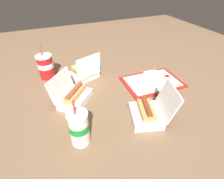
{
  "coord_description": "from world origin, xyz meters",
  "views": [
    {
      "loc": [
        0.29,
        0.74,
        0.64
      ],
      "look_at": [
        -0.03,
        -0.02,
        0.05
      ],
      "focal_mm": 28.0,
      "sensor_mm": 36.0,
      "label": 1
    }
  ],
  "objects_px": {
    "ketchup_cup": "(167,77)",
    "soda_cup_center": "(79,128)",
    "food_tray": "(152,82)",
    "clamshell_hotdog_back": "(73,96)",
    "clamshell_hotdog_corner": "(148,112)",
    "plastic_fork": "(171,86)",
    "clamshell_sandwich_center": "(84,72)",
    "soda_cup_left": "(46,66)"
  },
  "relations": [
    {
      "from": "ketchup_cup",
      "to": "clamshell_sandwich_center",
      "type": "bearing_deg",
      "value": -26.92
    },
    {
      "from": "clamshell_hotdog_corner",
      "to": "ketchup_cup",
      "type": "bearing_deg",
      "value": -140.43
    },
    {
      "from": "food_tray",
      "to": "ketchup_cup",
      "type": "distance_m",
      "value": 0.1
    },
    {
      "from": "soda_cup_left",
      "to": "soda_cup_center",
      "type": "bearing_deg",
      "value": 96.74
    },
    {
      "from": "ketchup_cup",
      "to": "soda_cup_center",
      "type": "xyz_separation_m",
      "value": [
        0.65,
        0.26,
        0.06
      ]
    },
    {
      "from": "ketchup_cup",
      "to": "clamshell_hotdog_back",
      "type": "xyz_separation_m",
      "value": [
        0.62,
        -0.02,
        0.01
      ]
    },
    {
      "from": "soda_cup_center",
      "to": "clamshell_hotdog_corner",
      "type": "bearing_deg",
      "value": -178.7
    },
    {
      "from": "clamshell_hotdog_back",
      "to": "soda_cup_left",
      "type": "xyz_separation_m",
      "value": [
        0.11,
        -0.33,
        0.04
      ]
    },
    {
      "from": "plastic_fork",
      "to": "soda_cup_left",
      "type": "relative_size",
      "value": 0.5
    },
    {
      "from": "plastic_fork",
      "to": "clamshell_hotdog_corner",
      "type": "xyz_separation_m",
      "value": [
        0.28,
        0.18,
        0.03
      ]
    },
    {
      "from": "clamshell_sandwich_center",
      "to": "clamshell_hotdog_back",
      "type": "relative_size",
      "value": 0.85
    },
    {
      "from": "clamshell_hotdog_corner",
      "to": "clamshell_hotdog_back",
      "type": "relative_size",
      "value": 0.94
    },
    {
      "from": "ketchup_cup",
      "to": "soda_cup_left",
      "type": "bearing_deg",
      "value": -26.24
    },
    {
      "from": "ketchup_cup",
      "to": "clamshell_sandwich_center",
      "type": "distance_m",
      "value": 0.56
    },
    {
      "from": "ketchup_cup",
      "to": "soda_cup_center",
      "type": "relative_size",
      "value": 0.18
    },
    {
      "from": "food_tray",
      "to": "clamshell_sandwich_center",
      "type": "relative_size",
      "value": 1.74
    },
    {
      "from": "clamshell_hotdog_back",
      "to": "plastic_fork",
      "type": "bearing_deg",
      "value": 170.46
    },
    {
      "from": "plastic_fork",
      "to": "clamshell_sandwich_center",
      "type": "relative_size",
      "value": 0.51
    },
    {
      "from": "ketchup_cup",
      "to": "plastic_fork",
      "type": "xyz_separation_m",
      "value": [
        0.02,
        0.08,
        -0.01
      ]
    },
    {
      "from": "food_tray",
      "to": "clamshell_hotdog_back",
      "type": "relative_size",
      "value": 1.48
    },
    {
      "from": "clamshell_hotdog_corner",
      "to": "soda_cup_left",
      "type": "distance_m",
      "value": 0.74
    },
    {
      "from": "food_tray",
      "to": "soda_cup_left",
      "type": "relative_size",
      "value": 1.7
    },
    {
      "from": "soda_cup_center",
      "to": "clamshell_hotdog_back",
      "type": "bearing_deg",
      "value": -96.74
    },
    {
      "from": "plastic_fork",
      "to": "clamshell_hotdog_back",
      "type": "distance_m",
      "value": 0.6
    },
    {
      "from": "clamshell_hotdog_corner",
      "to": "clamshell_hotdog_back",
      "type": "distance_m",
      "value": 0.42
    },
    {
      "from": "ketchup_cup",
      "to": "plastic_fork",
      "type": "distance_m",
      "value": 0.08
    },
    {
      "from": "clamshell_hotdog_back",
      "to": "soda_cup_center",
      "type": "xyz_separation_m",
      "value": [
        0.03,
        0.28,
        0.04
      ]
    },
    {
      "from": "clamshell_hotdog_back",
      "to": "soda_cup_center",
      "type": "distance_m",
      "value": 0.29
    },
    {
      "from": "soda_cup_center",
      "to": "food_tray",
      "type": "bearing_deg",
      "value": -153.44
    },
    {
      "from": "ketchup_cup",
      "to": "clamshell_hotdog_corner",
      "type": "relative_size",
      "value": 0.17
    },
    {
      "from": "clamshell_hotdog_corner",
      "to": "clamshell_sandwich_center",
      "type": "bearing_deg",
      "value": -69.03
    },
    {
      "from": "soda_cup_center",
      "to": "plastic_fork",
      "type": "bearing_deg",
      "value": -163.78
    },
    {
      "from": "plastic_fork",
      "to": "soda_cup_left",
      "type": "height_order",
      "value": "soda_cup_left"
    },
    {
      "from": "plastic_fork",
      "to": "soda_cup_center",
      "type": "height_order",
      "value": "soda_cup_center"
    },
    {
      "from": "clamshell_hotdog_back",
      "to": "soda_cup_center",
      "type": "height_order",
      "value": "soda_cup_center"
    },
    {
      "from": "plastic_fork",
      "to": "clamshell_sandwich_center",
      "type": "distance_m",
      "value": 0.58
    },
    {
      "from": "food_tray",
      "to": "plastic_fork",
      "type": "bearing_deg",
      "value": 130.62
    },
    {
      "from": "ketchup_cup",
      "to": "clamshell_hotdog_corner",
      "type": "distance_m",
      "value": 0.39
    },
    {
      "from": "plastic_fork",
      "to": "clamshell_hotdog_back",
      "type": "bearing_deg",
      "value": -10.65
    },
    {
      "from": "clamshell_sandwich_center",
      "to": "food_tray",
      "type": "bearing_deg",
      "value": 149.11
    },
    {
      "from": "soda_cup_left",
      "to": "soda_cup_center",
      "type": "xyz_separation_m",
      "value": [
        -0.07,
        0.62,
        0.0
      ]
    },
    {
      "from": "clamshell_hotdog_corner",
      "to": "clamshell_sandwich_center",
      "type": "height_order",
      "value": "clamshell_sandwich_center"
    }
  ]
}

